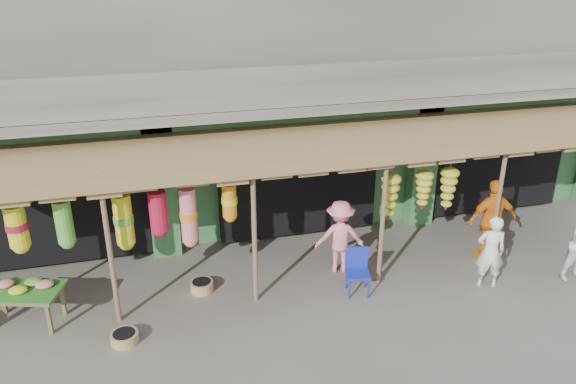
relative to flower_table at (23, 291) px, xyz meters
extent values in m
plane|color=#514C47|center=(5.55, -0.16, -0.65)|extent=(80.00, 80.00, 0.00)
cube|color=gray|center=(5.55, 4.84, 4.35)|extent=(16.00, 6.00, 4.00)
cube|color=#2D6033|center=(5.55, 4.99, 0.85)|extent=(16.00, 5.70, 3.00)
cube|color=gray|center=(5.55, 1.49, 2.55)|extent=(16.00, 0.90, 0.22)
cube|color=gray|center=(5.55, 1.09, 3.05)|extent=(16.00, 0.10, 0.80)
cube|color=#2D6033|center=(5.55, 1.89, 2.20)|extent=(16.00, 0.35, 0.35)
cube|color=yellow|center=(0.55, 1.81, 2.10)|extent=(1.70, 0.06, 0.55)
cube|color=#B21414|center=(0.55, 1.77, 2.10)|extent=(1.30, 0.02, 0.30)
cube|color=black|center=(0.55, 2.84, 0.70)|extent=(3.60, 2.00, 2.50)
cube|color=black|center=(5.55, 2.84, 0.70)|extent=(3.60, 2.00, 2.50)
cube|color=black|center=(10.55, 2.84, 0.70)|extent=(3.60, 2.00, 2.50)
cube|color=#2D6033|center=(2.55, 1.89, 0.85)|extent=(0.60, 0.35, 3.00)
cube|color=#2D6033|center=(8.55, 1.89, 0.85)|extent=(0.60, 0.35, 3.00)
cylinder|color=brown|center=(1.55, -0.36, 0.65)|extent=(0.09, 0.09, 2.60)
cylinder|color=brown|center=(4.05, -0.36, 0.65)|extent=(0.09, 0.09, 2.60)
cylinder|color=brown|center=(6.55, -0.36, 0.65)|extent=(0.09, 0.09, 2.60)
cylinder|color=brown|center=(9.05, -0.36, 0.65)|extent=(0.09, 0.09, 2.60)
cylinder|color=brown|center=(5.30, -0.36, 1.85)|extent=(12.90, 0.08, 0.08)
cylinder|color=brown|center=(2.55, 0.04, 1.70)|extent=(5.50, 0.06, 0.06)
cube|color=brown|center=(5.55, 0.74, 2.03)|extent=(14.00, 2.70, 0.22)
cube|color=brown|center=(0.42, -0.45, -0.35)|extent=(0.08, 0.08, 0.59)
cube|color=brown|center=(-0.46, 0.42, -0.35)|extent=(0.08, 0.08, 0.59)
cube|color=brown|center=(0.59, 0.07, -0.35)|extent=(0.08, 0.08, 0.59)
cube|color=brown|center=(-0.02, -0.02, -0.02)|extent=(1.46, 1.11, 0.06)
cube|color=#26661E|center=(-0.02, -0.02, 0.03)|extent=(1.52, 1.16, 0.03)
ellipsoid|color=#E97481|center=(-0.30, 0.17, 0.09)|extent=(0.31, 0.26, 0.13)
ellipsoid|color=yellow|center=(-0.05, -0.11, 0.09)|extent=(0.31, 0.26, 0.13)
ellipsoid|color=#E97481|center=(0.37, -0.03, 0.09)|extent=(0.31, 0.26, 0.13)
ellipsoid|color=#59A838|center=(0.17, 0.12, 0.09)|extent=(0.31, 0.26, 0.13)
cylinder|color=#18269E|center=(5.76, -0.79, -0.44)|extent=(0.04, 0.04, 0.41)
cylinder|color=#18269E|center=(6.13, -0.87, -0.44)|extent=(0.04, 0.04, 0.41)
cylinder|color=#18269E|center=(5.84, -0.43, -0.44)|extent=(0.04, 0.04, 0.41)
cylinder|color=#18269E|center=(6.20, -0.50, -0.44)|extent=(0.04, 0.04, 0.41)
cube|color=#18269E|center=(5.98, -0.65, -0.22)|extent=(0.51, 0.51, 0.05)
cube|color=#18269E|center=(6.02, -0.45, 0.03)|extent=(0.43, 0.13, 0.46)
cylinder|color=olive|center=(1.64, -1.03, -0.56)|extent=(0.55, 0.55, 0.18)
cylinder|color=#946845|center=(3.09, 0.21, -0.55)|extent=(0.58, 0.58, 0.20)
imported|color=silver|center=(8.55, -1.03, 0.10)|extent=(0.63, 0.51, 1.51)
imported|color=orange|center=(9.20, -0.07, 0.25)|extent=(1.08, 0.52, 1.79)
imported|color=pink|center=(5.93, 0.26, 0.13)|extent=(1.10, 0.78, 1.55)
camera|label=1|loc=(2.32, -9.19, 5.43)|focal=35.00mm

